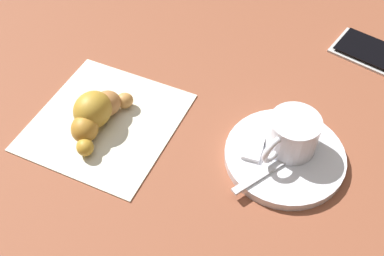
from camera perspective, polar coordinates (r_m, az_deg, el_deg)
name	(u,v)px	position (r m, az deg, el deg)	size (l,w,h in m)	color
ground_plane	(194,145)	(0.60, 0.22, -2.10)	(1.80, 1.80, 0.00)	brown
saucer	(285,156)	(0.59, 11.18, -3.39)	(0.15, 0.15, 0.01)	silver
espresso_cup	(292,134)	(0.58, 12.07, -0.75)	(0.06, 0.08, 0.05)	silver
teaspoon	(290,157)	(0.58, 11.79, -3.43)	(0.09, 0.11, 0.01)	silver
sugar_packet	(256,141)	(0.59, 7.74, -1.60)	(0.06, 0.02, 0.01)	white
napkin	(106,121)	(0.64, -10.43, 0.82)	(0.18, 0.19, 0.00)	silver
croissant	(95,114)	(0.62, -11.72, 1.67)	(0.07, 0.12, 0.05)	#BB8241
cell_phone	(384,57)	(0.77, 22.27, 7.94)	(0.17, 0.12, 0.01)	#B8B8B8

